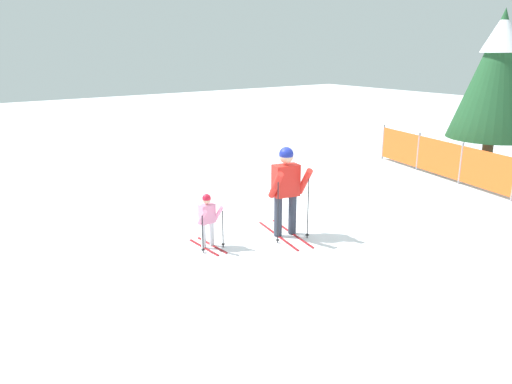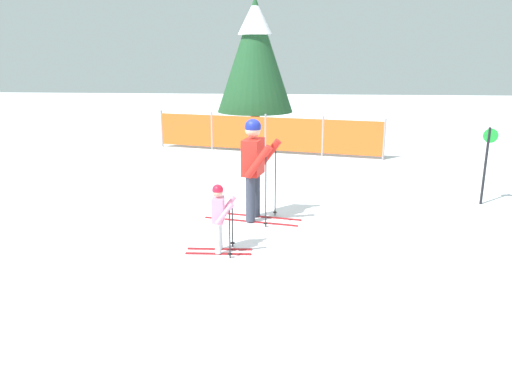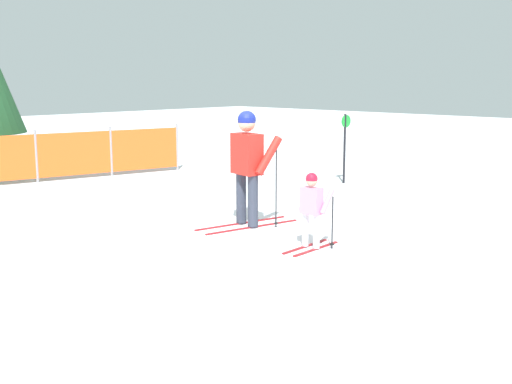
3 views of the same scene
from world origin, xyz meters
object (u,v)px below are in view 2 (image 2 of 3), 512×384
Objects in this scene: skier_child at (219,214)px; skier_adult at (254,161)px; trail_marker at (487,158)px; safety_fence at (265,134)px; conifer_far at (255,53)px.

skier_adult is at bearing 74.03° from skier_child.
skier_child is 0.69× the size of trail_marker.
trail_marker reaches higher than skier_child.
safety_fence is at bearing 86.32° from skier_child.
skier_child is 10.49m from conifer_far.
skier_adult is 8.85m from conifer_far.
safety_fence is (-0.23, 6.43, -0.50)m from skier_adult.
skier_adult is 1.19× the size of trail_marker.
trail_marker is at bearing 28.24° from skier_adult.
conifer_far is at bearing 106.22° from skier_adult.
skier_child is at bearing -92.04° from skier_adult.
skier_adult is 1.71m from skier_child.
skier_child is 8.03m from safety_fence.
safety_fence is 4.47× the size of trail_marker.
conifer_far is at bearing 89.40° from skier_child.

